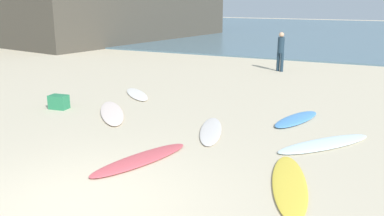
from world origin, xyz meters
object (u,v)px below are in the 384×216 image
object	(u,v)px
surfboard_0	(141,159)
beachgoer_near	(281,50)
surfboard_5	(211,131)
surfboard_2	(296,119)
surfboard_1	(325,144)
surfboard_4	(289,184)
surfboard_3	(112,113)
beach_cooler	(59,102)
surfboard_6	(137,94)

from	to	relation	value
surfboard_0	beachgoer_near	size ratio (longest dim) A/B	1.40
surfboard_5	surfboard_2	bearing A→B (deg)	-151.90
surfboard_1	surfboard_4	xyz separation A→B (m)	(-0.24, -2.29, -0.01)
surfboard_4	surfboard_3	bearing A→B (deg)	140.97
surfboard_3	surfboard_4	distance (m)	5.86
surfboard_1	beach_cooler	size ratio (longest dim) A/B	4.84
surfboard_0	surfboard_2	distance (m)	4.58
surfboard_1	beachgoer_near	world-z (taller)	beachgoer_near
surfboard_5	beachgoer_near	size ratio (longest dim) A/B	1.29
surfboard_1	surfboard_6	bearing A→B (deg)	17.32
surfboard_5	beachgoer_near	distance (m)	9.00
surfboard_3	beach_cooler	world-z (taller)	beach_cooler
surfboard_2	surfboard_3	xyz separation A→B (m)	(-4.68, -1.53, -0.00)
surfboard_0	beachgoer_near	xyz separation A→B (m)	(-0.04, 11.18, 0.89)
surfboard_2	beach_cooler	bearing A→B (deg)	31.11
surfboard_4	beachgoer_near	distance (m)	11.44
surfboard_2	surfboard_6	size ratio (longest dim) A/B	1.00
surfboard_2	surfboard_5	bearing A→B (deg)	63.67
surfboard_2	surfboard_5	world-z (taller)	surfboard_2
surfboard_1	surfboard_4	distance (m)	2.30
surfboard_3	surfboard_4	world-z (taller)	surfboard_3
surfboard_3	surfboard_6	distance (m)	2.28
surfboard_0	surfboard_3	size ratio (longest dim) A/B	0.92
surfboard_4	beachgoer_near	world-z (taller)	beachgoer_near
surfboard_3	surfboard_6	size ratio (longest dim) A/B	1.31
surfboard_1	beachgoer_near	size ratio (longest dim) A/B	1.49
beachgoer_near	beach_cooler	xyz separation A→B (m)	(-4.16, -8.86, -0.73)
surfboard_3	surfboard_1	bearing A→B (deg)	-40.75
surfboard_5	surfboard_0	bearing A→B (deg)	57.06
surfboard_1	beach_cooler	bearing A→B (deg)	38.30
surfboard_5	beachgoer_near	bearing A→B (deg)	-105.95
surfboard_4	surfboard_5	distance (m)	3.13
surfboard_1	beach_cooler	xyz separation A→B (m)	(-7.30, -0.13, 0.16)
surfboard_4	beachgoer_near	bearing A→B (deg)	89.36
surfboard_1	surfboard_2	xyz separation A→B (m)	(-0.93, 1.60, 0.01)
surfboard_0	surfboard_3	distance (m)	3.55
surfboard_6	beachgoer_near	size ratio (longest dim) A/B	1.17
beach_cooler	surfboard_0	bearing A→B (deg)	-28.89
surfboard_5	surfboard_6	size ratio (longest dim) A/B	1.10
surfboard_2	beachgoer_near	bearing A→B (deg)	-56.86
surfboard_6	beachgoer_near	xyz separation A→B (m)	(3.08, 6.48, 0.89)
beach_cooler	surfboard_3	bearing A→B (deg)	6.36
surfboard_2	surfboard_0	bearing A→B (deg)	77.76
surfboard_6	beach_cooler	distance (m)	2.63
beachgoer_near	beach_cooler	world-z (taller)	beachgoer_near
surfboard_0	surfboard_6	xyz separation A→B (m)	(-3.12, 4.71, 0.00)
surfboard_0	beach_cooler	xyz separation A→B (m)	(-4.20, 2.32, 0.16)
beachgoer_near	surfboard_2	bearing A→B (deg)	-47.20
surfboard_2	beachgoer_near	xyz separation A→B (m)	(-2.21, 7.14, 0.88)
surfboard_5	beachgoer_near	world-z (taller)	beachgoer_near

